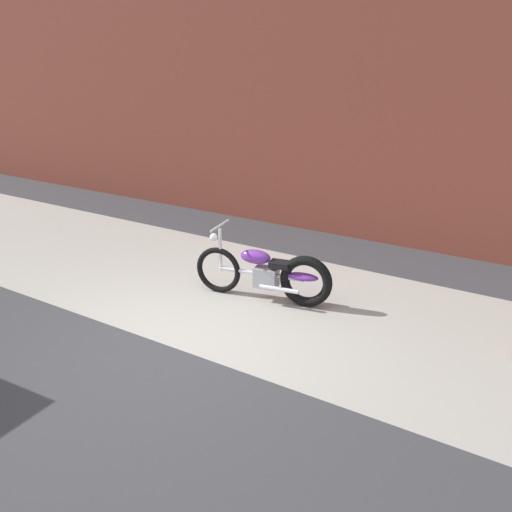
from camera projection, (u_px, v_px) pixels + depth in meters
ground_plane at (173, 348)px, 6.29m from camera, size 80.00×80.00×0.00m
sidewalk_slab at (254, 295)px, 7.68m from camera, size 36.00×3.50×0.01m
brick_building_wall at (360, 69)px, 9.37m from camera, size 36.00×0.50×6.01m
motorcycle_purple at (271, 274)px, 7.38m from camera, size 1.99×0.66×1.03m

